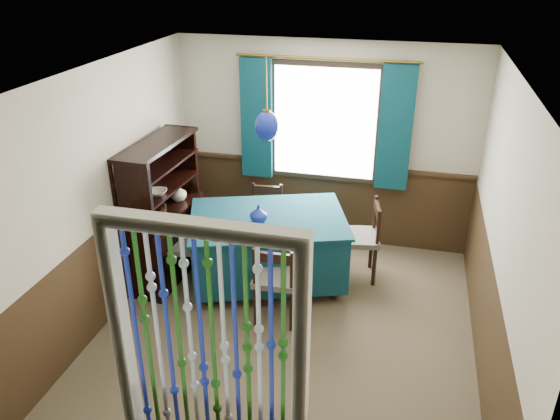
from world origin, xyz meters
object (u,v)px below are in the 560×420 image
(vase_sideboard, at_px, (178,192))
(chair_left, at_px, (179,245))
(pendant_lamp, at_px, (267,126))
(vase_table, at_px, (259,215))
(bowl_shelf, at_px, (157,192))
(chair_near, at_px, (276,280))
(chair_far, at_px, (266,218))
(sideboard, at_px, (165,229))
(chair_right, at_px, (361,238))
(dining_table, at_px, (268,245))

(vase_sideboard, bearing_deg, chair_left, -70.29)
(chair_left, bearing_deg, pendant_lamp, 90.24)
(vase_table, xyz_separation_m, bowl_shelf, (-1.04, -0.18, 0.23))
(chair_left, bearing_deg, bowl_shelf, -86.82)
(chair_near, xyz_separation_m, chair_far, (-0.47, 1.32, -0.02))
(sideboard, distance_m, pendant_lamp, 1.72)
(chair_near, height_order, vase_table, vase_table)
(chair_left, bearing_deg, sideboard, -140.58)
(chair_left, distance_m, vase_table, 0.98)
(sideboard, height_order, vase_table, sideboard)
(pendant_lamp, relative_size, bowl_shelf, 3.70)
(pendant_lamp, distance_m, vase_sideboard, 1.45)
(pendant_lamp, bearing_deg, sideboard, -174.78)
(chair_left, xyz_separation_m, bowl_shelf, (-0.16, -0.05, 0.64))
(chair_left, relative_size, pendant_lamp, 1.07)
(chair_far, height_order, sideboard, sideboard)
(pendant_lamp, bearing_deg, chair_right, 19.74)
(chair_near, relative_size, vase_table, 5.05)
(chair_far, height_order, vase_sideboard, vase_sideboard)
(chair_near, height_order, vase_sideboard, vase_sideboard)
(bowl_shelf, bearing_deg, chair_right, 17.80)
(chair_right, relative_size, bowl_shelf, 4.09)
(chair_right, distance_m, bowl_shelf, 2.28)
(dining_table, relative_size, chair_right, 2.11)
(vase_sideboard, bearing_deg, pendant_lamp, -9.83)
(dining_table, xyz_separation_m, vase_sideboard, (-1.11, 0.19, 0.44))
(chair_near, height_order, sideboard, sideboard)
(dining_table, distance_m, vase_table, 0.45)
(vase_sideboard, bearing_deg, chair_far, 26.54)
(dining_table, height_order, chair_far, chair_far)
(bowl_shelf, bearing_deg, chair_far, 46.84)
(chair_near, relative_size, chair_left, 1.00)
(chair_far, height_order, chair_left, chair_left)
(pendant_lamp, height_order, bowl_shelf, pendant_lamp)
(chair_far, bearing_deg, bowl_shelf, 41.56)
(chair_near, relative_size, vase_sideboard, 4.25)
(bowl_shelf, bearing_deg, vase_sideboard, 90.00)
(chair_far, bearing_deg, chair_right, 160.92)
(chair_right, distance_m, vase_table, 1.22)
(chair_near, relative_size, chair_far, 1.06)
(pendant_lamp, xyz_separation_m, bowl_shelf, (-1.11, -0.32, -0.70))
(chair_left, xyz_separation_m, vase_table, (0.88, 0.13, 0.41))
(vase_table, distance_m, vase_sideboard, 1.10)
(chair_near, height_order, chair_left, same)
(chair_far, bearing_deg, dining_table, 102.58)
(dining_table, xyz_separation_m, chair_far, (-0.21, 0.64, -0.01))
(chair_far, bearing_deg, vase_table, 95.12)
(sideboard, bearing_deg, vase_table, 1.55)
(chair_right, bearing_deg, chair_left, 97.15)
(pendant_lamp, xyz_separation_m, vase_table, (-0.06, -0.14, -0.93))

